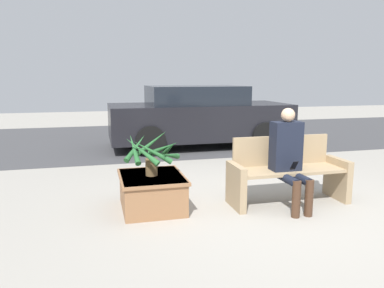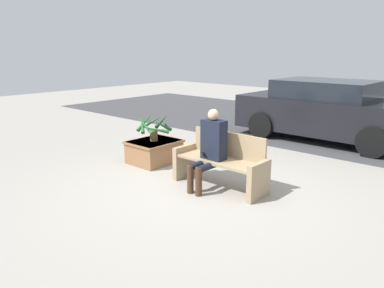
{
  "view_description": "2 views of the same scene",
  "coord_description": "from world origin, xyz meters",
  "px_view_note": "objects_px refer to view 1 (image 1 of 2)",
  "views": [
    {
      "loc": [
        -2.24,
        -4.12,
        1.68
      ],
      "look_at": [
        -1.04,
        0.53,
        0.82
      ],
      "focal_mm": 35.0,
      "sensor_mm": 36.0,
      "label": 1
    },
    {
      "loc": [
        3.76,
        -4.35,
        2.2
      ],
      "look_at": [
        -0.39,
        0.27,
        0.62
      ],
      "focal_mm": 35.0,
      "sensor_mm": 36.0,
      "label": 2
    }
  ],
  "objects_px": {
    "planter_box": "(152,191)",
    "person_seated": "(289,154)",
    "potted_plant": "(152,153)",
    "parked_car": "(198,116)",
    "bench": "(287,172)"
  },
  "relations": [
    {
      "from": "bench",
      "to": "person_seated",
      "type": "height_order",
      "value": "person_seated"
    },
    {
      "from": "person_seated",
      "to": "planter_box",
      "type": "relative_size",
      "value": 1.36
    },
    {
      "from": "bench",
      "to": "person_seated",
      "type": "distance_m",
      "value": 0.35
    },
    {
      "from": "planter_box",
      "to": "parked_car",
      "type": "bearing_deg",
      "value": 66.96
    },
    {
      "from": "parked_car",
      "to": "potted_plant",
      "type": "bearing_deg",
      "value": -112.88
    },
    {
      "from": "person_seated",
      "to": "potted_plant",
      "type": "height_order",
      "value": "person_seated"
    },
    {
      "from": "planter_box",
      "to": "potted_plant",
      "type": "distance_m",
      "value": 0.5
    },
    {
      "from": "person_seated",
      "to": "potted_plant",
      "type": "bearing_deg",
      "value": 168.04
    },
    {
      "from": "bench",
      "to": "parked_car",
      "type": "relative_size",
      "value": 0.37
    },
    {
      "from": "planter_box",
      "to": "potted_plant",
      "type": "height_order",
      "value": "potted_plant"
    },
    {
      "from": "potted_plant",
      "to": "person_seated",
      "type": "bearing_deg",
      "value": -11.96
    },
    {
      "from": "bench",
      "to": "parked_car",
      "type": "bearing_deg",
      "value": 90.64
    },
    {
      "from": "planter_box",
      "to": "potted_plant",
      "type": "xyz_separation_m",
      "value": [
        0.01,
        -0.0,
        0.5
      ]
    },
    {
      "from": "planter_box",
      "to": "person_seated",
      "type": "bearing_deg",
      "value": -12.02
    },
    {
      "from": "person_seated",
      "to": "bench",
      "type": "bearing_deg",
      "value": 65.38
    }
  ]
}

